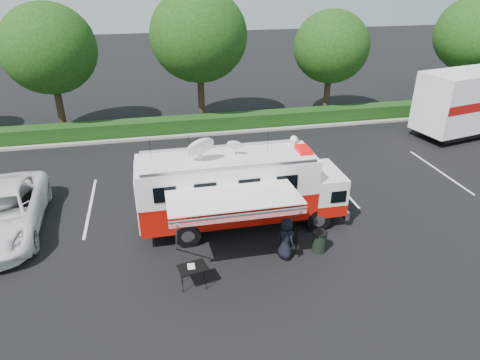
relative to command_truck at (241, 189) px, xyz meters
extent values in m
plane|color=black|center=(0.07, 0.00, -1.74)|extent=(120.00, 120.00, 0.00)
cube|color=#9E998E|center=(4.07, 11.00, -1.67)|extent=(60.00, 0.35, 0.15)
cube|color=black|center=(4.07, 11.90, -1.24)|extent=(60.00, 1.20, 1.00)
cylinder|color=black|center=(-8.93, 13.00, 0.46)|extent=(0.44, 0.44, 4.40)
ellipsoid|color=#14380F|center=(-8.93, 13.00, 3.71)|extent=(5.63, 5.63, 5.35)
cylinder|color=black|center=(0.07, 13.00, 0.66)|extent=(0.44, 0.44, 4.80)
ellipsoid|color=#14380F|center=(0.07, 13.00, 4.21)|extent=(6.14, 6.14, 5.84)
cylinder|color=black|center=(9.07, 13.00, 0.26)|extent=(0.44, 0.44, 4.00)
ellipsoid|color=#14380F|center=(9.07, 13.00, 3.22)|extent=(5.12, 5.12, 4.86)
cylinder|color=black|center=(20.07, 13.00, 0.46)|extent=(0.44, 0.44, 4.40)
ellipsoid|color=#14380F|center=(20.07, 13.00, 3.71)|extent=(5.63, 5.63, 5.35)
cube|color=silver|center=(-6.43, 3.00, -1.74)|extent=(0.12, 5.50, 0.01)
cube|color=silver|center=(-0.43, 3.00, -1.74)|extent=(0.12, 5.50, 0.01)
cube|color=silver|center=(5.57, 3.00, -1.74)|extent=(0.12, 5.50, 0.01)
cube|color=silver|center=(11.57, 3.00, -1.74)|extent=(0.12, 5.50, 0.01)
cube|color=black|center=(0.07, 0.00, -1.23)|extent=(7.96, 1.30, 0.28)
cylinder|color=black|center=(3.03, -1.02, -1.23)|extent=(1.02, 0.30, 1.02)
cylinder|color=black|center=(3.03, 1.02, -1.23)|extent=(1.02, 0.30, 1.02)
cylinder|color=black|center=(-2.33, -1.02, -1.23)|extent=(1.02, 0.30, 1.02)
cylinder|color=black|center=(-2.33, 1.02, -1.23)|extent=(1.02, 0.30, 1.02)
cube|color=silver|center=(4.28, 0.00, -1.19)|extent=(0.19, 2.31, 0.37)
cube|color=white|center=(3.59, 0.00, -0.31)|extent=(1.30, 2.31, 1.57)
cube|color=red|center=(3.59, 0.00, -0.86)|extent=(1.31, 2.33, 0.51)
cube|color=black|center=(4.19, 0.00, -0.03)|extent=(0.11, 2.01, 0.65)
cube|color=red|center=(-0.57, 0.00, -0.54)|extent=(7.03, 2.31, 1.11)
cube|color=red|center=(-0.57, 0.00, 0.02)|extent=(7.05, 2.33, 0.09)
cube|color=white|center=(-0.57, 0.00, 0.71)|extent=(7.03, 2.31, 1.30)
cube|color=white|center=(-0.57, 0.00, 1.39)|extent=(7.03, 2.31, 0.07)
cube|color=#CC0505|center=(2.57, 0.00, 1.52)|extent=(0.51, 0.88, 0.15)
sphere|color=white|center=(2.48, 0.93, 1.62)|extent=(0.31, 0.31, 0.31)
ellipsoid|color=white|center=(-1.59, -0.14, 2.05)|extent=(1.11, 1.11, 0.33)
ellipsoid|color=white|center=(-0.20, 0.19, 1.87)|extent=(0.65, 0.65, 0.19)
cylinder|color=black|center=(-3.44, 0.37, 1.87)|extent=(0.02, 0.02, 0.93)
cylinder|color=black|center=(-1.96, 0.37, 1.87)|extent=(0.02, 0.02, 0.93)
cylinder|color=black|center=(1.18, 0.37, 1.87)|extent=(0.02, 0.02, 0.93)
cube|color=white|center=(-0.76, -2.27, 0.94)|extent=(4.63, 2.22, 0.19)
cube|color=red|center=(-0.76, -3.36, 0.77)|extent=(4.63, 0.04, 0.26)
cylinder|color=#B2B2B7|center=(-0.76, -3.38, 0.89)|extent=(4.63, 0.07, 0.07)
cylinder|color=#B2B2B7|center=(-2.82, -2.34, -0.43)|extent=(0.05, 2.41, 2.67)
cylinder|color=#B2B2B7|center=(1.30, -2.34, -0.43)|extent=(0.05, 2.41, 2.67)
imported|color=white|center=(-9.62, 1.57, -1.74)|extent=(3.39, 6.74, 1.83)
imported|color=black|center=(1.17, -2.52, -1.74)|extent=(0.82, 0.97, 1.68)
cube|color=black|center=(-2.39, -3.44, -0.96)|extent=(1.08, 0.87, 0.04)
cylinder|color=black|center=(-2.78, -3.68, -1.35)|extent=(0.02, 0.02, 0.78)
cylinder|color=black|center=(-2.78, -3.19, -1.35)|extent=(0.02, 0.02, 0.78)
cylinder|color=black|center=(-2.00, -3.68, -1.35)|extent=(0.02, 0.02, 0.78)
cylinder|color=black|center=(-2.00, -3.19, -1.35)|extent=(0.02, 0.02, 0.78)
cube|color=silver|center=(-2.44, -3.39, -0.93)|extent=(0.25, 0.34, 0.01)
cube|color=black|center=(1.49, -2.48, -1.30)|extent=(0.52, 0.52, 0.04)
cube|color=black|center=(1.49, -2.26, -1.06)|extent=(0.44, 0.13, 0.49)
cylinder|color=black|center=(1.31, -2.66, -1.52)|extent=(0.02, 0.02, 0.44)
cylinder|color=black|center=(1.31, -2.31, -1.52)|extent=(0.02, 0.02, 0.44)
cylinder|color=black|center=(1.67, -2.66, -1.52)|extent=(0.02, 0.02, 0.44)
cylinder|color=black|center=(1.67, -2.31, -1.52)|extent=(0.02, 0.02, 0.44)
cylinder|color=black|center=(2.56, -2.42, -1.33)|extent=(0.53, 0.53, 0.82)
cylinder|color=black|center=(2.56, -2.42, -0.91)|extent=(0.57, 0.57, 0.04)
cylinder|color=black|center=(15.18, 7.12, -1.18)|extent=(1.12, 0.34, 1.12)
cylinder|color=black|center=(15.18, 9.58, -1.18)|extent=(1.12, 0.34, 1.12)
cylinder|color=black|center=(16.53, 7.12, -1.18)|extent=(1.12, 0.34, 1.12)
cylinder|color=black|center=(16.53, 9.58, -1.18)|extent=(1.12, 0.34, 1.12)
camera|label=1|loc=(-3.23, -15.04, 8.14)|focal=32.00mm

